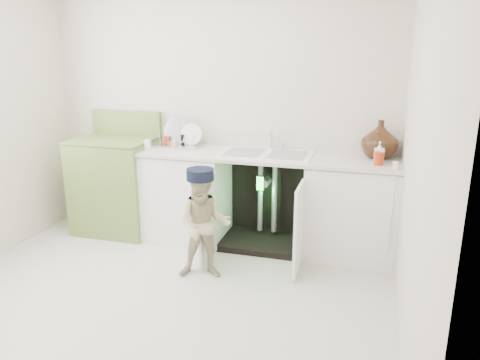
# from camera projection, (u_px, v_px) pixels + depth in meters

# --- Properties ---
(ground) EXTENTS (3.50, 3.50, 0.00)m
(ground) POSITION_uv_depth(u_px,v_px,m) (160.00, 298.00, 3.60)
(ground) COLOR beige
(ground) RESTS_ON ground
(room_shell) EXTENTS (6.00, 5.50, 1.26)m
(room_shell) POSITION_uv_depth(u_px,v_px,m) (151.00, 138.00, 3.25)
(room_shell) COLOR beige
(room_shell) RESTS_ON ground
(counter_run) EXTENTS (2.44, 1.02, 1.24)m
(counter_run) POSITION_uv_depth(u_px,v_px,m) (269.00, 198.00, 4.43)
(counter_run) COLOR white
(counter_run) RESTS_ON ground
(avocado_stove) EXTENTS (0.78, 0.65, 1.21)m
(avocado_stove) POSITION_uv_depth(u_px,v_px,m) (117.00, 183.00, 4.82)
(avocado_stove) COLOR olive
(avocado_stove) RESTS_ON ground
(repair_worker) EXTENTS (0.66, 0.66, 0.93)m
(repair_worker) POSITION_uv_depth(u_px,v_px,m) (204.00, 224.00, 3.81)
(repair_worker) COLOR beige
(repair_worker) RESTS_ON ground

